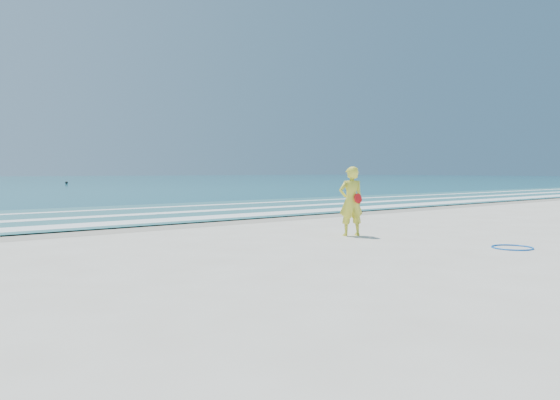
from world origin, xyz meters
TOP-DOWN VIEW (x-y plane):
  - ground at (0.00, 0.00)m, footprint 400.00×400.00m
  - wet_sand at (0.00, 9.00)m, footprint 400.00×2.40m
  - shallow at (0.00, 14.00)m, footprint 400.00×10.00m
  - foam_near at (0.00, 10.30)m, footprint 400.00×1.40m
  - foam_mid at (0.00, 13.20)m, footprint 400.00×0.90m
  - foam_far at (0.00, 16.50)m, footprint 400.00×0.60m
  - hoop at (3.36, -0.58)m, footprint 0.91×0.91m
  - buoy at (15.66, 67.70)m, footprint 0.37×0.37m
  - woman at (2.29, 3.37)m, footprint 0.80×0.68m

SIDE VIEW (x-z plane):
  - ground at x=0.00m, z-range 0.00..0.00m
  - wet_sand at x=0.00m, z-range 0.00..0.00m
  - hoop at x=3.36m, z-range 0.00..0.03m
  - shallow at x=0.00m, z-range 0.04..0.05m
  - foam_near at x=0.00m, z-range 0.05..0.06m
  - foam_mid at x=0.00m, z-range 0.05..0.06m
  - foam_far at x=0.00m, z-range 0.05..0.06m
  - buoy at x=15.66m, z-range 0.04..0.41m
  - woman at x=2.29m, z-range 0.00..1.86m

